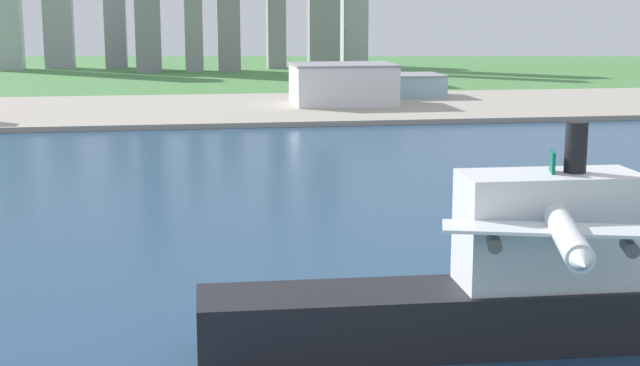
% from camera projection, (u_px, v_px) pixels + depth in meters
% --- Properties ---
extents(ground_plane, '(2400.00, 2400.00, 0.00)m').
position_uv_depth(ground_plane, '(286.00, 176.00, 298.62)').
color(ground_plane, '#488143').
extents(water_bay, '(840.00, 360.00, 0.15)m').
position_uv_depth(water_bay, '(314.00, 217.00, 240.40)').
color(water_bay, navy).
rests_on(water_bay, ground).
extents(industrial_pier, '(840.00, 140.00, 2.50)m').
position_uv_depth(industrial_pier, '(243.00, 109.00, 482.68)').
color(industrial_pier, '#A69C8E').
rests_on(industrial_pier, ground).
extents(airplane_landing, '(34.98, 37.80, 12.61)m').
position_uv_depth(airplane_landing, '(563.00, 230.00, 132.03)').
color(airplane_landing, silver).
extents(cargo_ship, '(78.92, 16.64, 36.34)m').
position_uv_depth(cargo_ship, '(481.00, 286.00, 147.54)').
color(cargo_ship, black).
rests_on(cargo_ship, water_bay).
extents(warehouse_main, '(54.24, 40.87, 21.53)m').
position_uv_depth(warehouse_main, '(343.00, 84.00, 491.55)').
color(warehouse_main, white).
rests_on(warehouse_main, industrial_pier).
extents(warehouse_annex, '(38.17, 34.58, 12.75)m').
position_uv_depth(warehouse_annex, '(408.00, 85.00, 535.83)').
color(warehouse_annex, '#99BCD1').
rests_on(warehouse_annex, industrial_pier).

